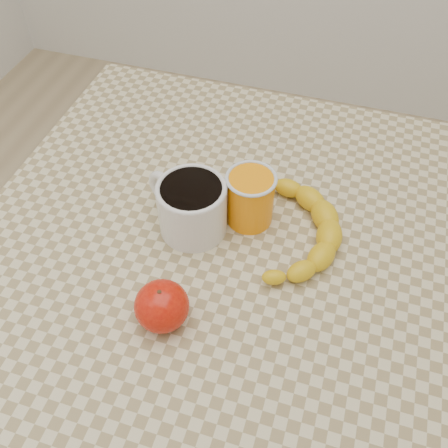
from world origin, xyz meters
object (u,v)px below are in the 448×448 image
(coffee_mug, at_px, (191,205))
(orange_juice_glass, at_px, (250,198))
(table, at_px, (224,264))
(apple, at_px, (162,306))
(banana, at_px, (294,228))

(coffee_mug, bearing_deg, orange_juice_glass, 27.97)
(table, bearing_deg, apple, -100.69)
(orange_juice_glass, relative_size, banana, 0.33)
(banana, bearing_deg, orange_juice_glass, 158.35)
(orange_juice_glass, xyz_separation_m, apple, (-0.06, -0.22, -0.01))
(apple, xyz_separation_m, banana, (0.14, 0.20, -0.01))
(apple, bearing_deg, coffee_mug, 96.48)
(table, distance_m, coffee_mug, 0.15)
(table, relative_size, banana, 2.85)
(coffee_mug, relative_size, apple, 1.89)
(table, xyz_separation_m, banana, (0.11, 0.02, 0.11))
(coffee_mug, distance_m, orange_juice_glass, 0.09)
(orange_juice_glass, height_order, banana, orange_juice_glass)
(table, distance_m, banana, 0.15)
(orange_juice_glass, bearing_deg, coffee_mug, -152.03)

